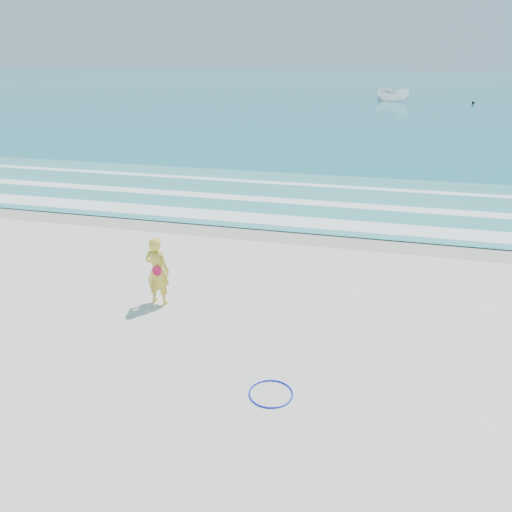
# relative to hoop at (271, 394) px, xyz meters

# --- Properties ---
(ground) EXTENTS (400.00, 400.00, 0.00)m
(ground) POSITION_rel_hoop_xyz_m (-1.68, 0.78, -0.02)
(ground) COLOR silver
(ground) RESTS_ON ground
(wet_sand) EXTENTS (400.00, 2.40, 0.00)m
(wet_sand) POSITION_rel_hoop_xyz_m (-1.68, 9.78, -0.01)
(wet_sand) COLOR #B2A893
(wet_sand) RESTS_ON ground
(ocean) EXTENTS (400.00, 190.00, 0.04)m
(ocean) POSITION_rel_hoop_xyz_m (-1.68, 105.78, 0.00)
(ocean) COLOR #19727F
(ocean) RESTS_ON ground
(shallow) EXTENTS (400.00, 10.00, 0.01)m
(shallow) POSITION_rel_hoop_xyz_m (-1.68, 14.78, 0.03)
(shallow) COLOR #59B7AD
(shallow) RESTS_ON ocean
(foam_near) EXTENTS (400.00, 1.40, 0.01)m
(foam_near) POSITION_rel_hoop_xyz_m (-1.68, 11.08, 0.04)
(foam_near) COLOR white
(foam_near) RESTS_ON shallow
(foam_mid) EXTENTS (400.00, 0.90, 0.01)m
(foam_mid) POSITION_rel_hoop_xyz_m (-1.68, 13.98, 0.04)
(foam_mid) COLOR white
(foam_mid) RESTS_ON shallow
(foam_far) EXTENTS (400.00, 0.60, 0.01)m
(foam_far) POSITION_rel_hoop_xyz_m (-1.68, 17.28, 0.04)
(foam_far) COLOR white
(foam_far) RESTS_ON shallow
(hoop) EXTENTS (0.92, 0.92, 0.03)m
(hoop) POSITION_rel_hoop_xyz_m (0.00, 0.00, 0.00)
(hoop) COLOR #0B14CC
(hoop) RESTS_ON ground
(boat) EXTENTS (5.52, 3.35, 2.00)m
(boat) POSITION_rel_hoop_xyz_m (2.34, 68.69, 1.02)
(boat) COLOR white
(boat) RESTS_ON ocean
(buoy) EXTENTS (0.40, 0.40, 0.40)m
(buoy) POSITION_rel_hoop_xyz_m (12.83, 66.87, 0.22)
(buoy) COLOR black
(buoy) RESTS_ON ocean
(woman) EXTENTS (0.75, 0.54, 1.93)m
(woman) POSITION_rel_hoop_xyz_m (-3.88, 3.17, 0.95)
(woman) COLOR yellow
(woman) RESTS_ON ground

